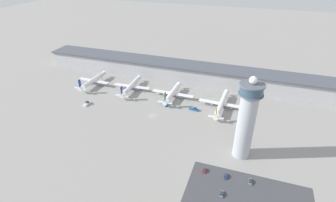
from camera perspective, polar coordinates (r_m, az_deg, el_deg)
The scene contains 15 objects.
ground_plane at distance 202.11m, azimuth -3.48°, elevation -3.22°, with size 1000.00×1000.00×0.00m, color gray.
terminal_building at distance 256.59m, azimuth 2.38°, elevation 6.45°, with size 278.21×25.00×17.35m.
control_tower at distance 156.81m, azimuth 16.71°, elevation -3.78°, with size 13.69×13.69×52.86m.
parking_lot_surface at distance 146.65m, azimuth 16.98°, elevation -20.24°, with size 64.00×40.00×0.01m, color #424247.
airplane_gate_alpha at distance 256.91m, azimuth -16.00°, elevation 4.30°, with size 31.12×39.43×13.58m.
airplane_gate_bravo at distance 239.76m, azimuth -8.03°, elevation 3.22°, with size 34.02×41.35×12.84m.
airplane_gate_charlie at distance 224.96m, azimuth 0.95°, elevation 1.70°, with size 36.92×37.75×13.41m.
airplane_gate_delta at distance 213.95m, azimuth 11.60°, elevation -0.58°, with size 37.81×45.83×12.68m.
service_truck_catering at distance 225.89m, azimuth -17.22°, elevation -0.55°, with size 2.69×7.45×2.71m.
service_truck_fuel at distance 215.22m, azimuth -0.75°, elevation -0.63°, with size 6.77×6.06×3.03m.
service_truck_baggage at distance 209.25m, azimuth 5.69°, elevation -1.81°, with size 8.20×3.30×2.40m.
car_silver_sedan at distance 155.32m, azimuth 12.50°, elevation -15.69°, with size 1.78×4.43×1.37m.
car_black_suv at distance 156.42m, azimuth 7.94°, elevation -14.75°, with size 1.89×4.18×1.42m.
car_red_hatchback at distance 155.79m, azimuth 17.47°, elevation -16.39°, with size 2.01×4.74×1.35m.
car_navy_sedan at distance 146.12m, azimuth 11.56°, elevation -19.22°, with size 2.03×4.44×1.38m.
Camera 1 is at (66.96, -156.59, 108.85)m, focal length 28.00 mm.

